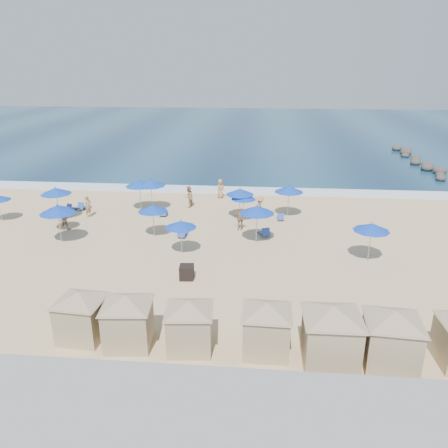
{
  "coord_description": "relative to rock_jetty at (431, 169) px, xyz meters",
  "views": [
    {
      "loc": [
        5.02,
        -25.18,
        11.74
      ],
      "look_at": [
        2.49,
        3.0,
        1.19
      ],
      "focal_mm": 35.0,
      "sensor_mm": 36.0,
      "label": 1
    }
  ],
  "objects": [
    {
      "name": "umbrella_2",
      "position": [
        -34.91,
        -18.8,
        1.97
      ],
      "size": [
        2.37,
        2.37,
        2.69
      ],
      "color": "#A5A8AD",
      "rests_on": "ground"
    },
    {
      "name": "umbrella_4",
      "position": [
        -28.12,
        -15.85,
        1.99
      ],
      "size": [
        2.39,
        2.39,
        2.72
      ],
      "color": "#A5A8AD",
      "rests_on": "ground"
    },
    {
      "name": "cabana_0",
      "position": [
        -26.8,
        -33.95,
        1.11
      ],
      "size": [
        4.08,
        4.08,
        2.57
      ],
      "color": "tan",
      "rests_on": "ground"
    },
    {
      "name": "ground",
      "position": [
        -24.01,
        -24.9,
        -0.36
      ],
      "size": [
        160.0,
        160.0,
        0.0
      ],
      "primitive_type": "plane",
      "color": "#D2B385",
      "rests_on": "ground"
    },
    {
      "name": "beachgoer_5",
      "position": [
        -33.5,
        -20.87,
        0.48
      ],
      "size": [
        0.85,
        0.68,
        1.69
      ],
      "primitive_type": "imported",
      "rotation": [
        0.0,
        0.0,
        3.09
      ],
      "color": "tan",
      "rests_on": "ground"
    },
    {
      "name": "umbrella_7",
      "position": [
        -20.37,
        -17.72,
        1.57
      ],
      "size": [
        1.96,
        1.96,
        2.23
      ],
      "color": "#A5A8AD",
      "rests_on": "ground"
    },
    {
      "name": "cabana_4",
      "position": [
        -16.0,
        -34.74,
        1.34
      ],
      "size": [
        4.73,
        4.73,
        2.97
      ],
      "color": "tan",
      "rests_on": "ground"
    },
    {
      "name": "rock_jetty",
      "position": [
        0.0,
        0.0,
        0.0
      ],
      "size": [
        2.56,
        26.66,
        0.96
      ],
      "color": "#312B29",
      "rests_on": "ground"
    },
    {
      "name": "beachgoer_4",
      "position": [
        -22.73,
        -11.9,
        0.52
      ],
      "size": [
        0.95,
        1.03,
        1.76
      ],
      "primitive_type": "imported",
      "rotation": [
        0.0,
        0.0,
        0.97
      ],
      "color": "tan",
      "rests_on": "ground"
    },
    {
      "name": "beach_chair_0",
      "position": [
        -34.81,
        -16.57,
        -0.13
      ],
      "size": [
        0.99,
        1.32,
        0.66
      ],
      "color": "#2A489C",
      "rests_on": "ground"
    },
    {
      "name": "surf_line",
      "position": [
        -24.01,
        -9.4,
        -0.32
      ],
      "size": [
        160.0,
        2.5,
        0.08
      ],
      "primitive_type": "cube",
      "color": "white",
      "rests_on": "ground"
    },
    {
      "name": "umbrella_12",
      "position": [
        -29.07,
        -15.93,
        1.95
      ],
      "size": [
        2.35,
        2.35,
        2.67
      ],
      "color": "#A5A8AD",
      "rests_on": "ground"
    },
    {
      "name": "beachgoer_0",
      "position": [
        -32.77,
        -18.07,
        0.53
      ],
      "size": [
        0.65,
        0.77,
        1.79
      ],
      "primitive_type": "imported",
      "rotation": [
        0.0,
        0.0,
        1.16
      ],
      "color": "tan",
      "rests_on": "ground"
    },
    {
      "name": "cabana_3",
      "position": [
        -18.6,
        -34.21,
        1.14
      ],
      "size": [
        4.19,
        4.19,
        2.63
      ],
      "color": "tan",
      "rests_on": "ground"
    },
    {
      "name": "umbrella_6",
      "position": [
        -24.06,
        -24.4,
        1.66
      ],
      "size": [
        2.05,
        2.05,
        2.33
      ],
      "color": "#A5A8AD",
      "rests_on": "ground"
    },
    {
      "name": "umbrella_5",
      "position": [
        -26.56,
        -21.63,
        1.74
      ],
      "size": [
        2.13,
        2.13,
        2.42
      ],
      "color": "#A5A8AD",
      "rests_on": "ground"
    },
    {
      "name": "beach_chair_2",
      "position": [
        -26.89,
        -17.19,
        -0.11
      ],
      "size": [
        0.7,
        1.36,
        0.73
      ],
      "color": "#2A489C",
      "rests_on": "ground"
    },
    {
      "name": "seawall",
      "position": [
        -24.01,
        -38.4,
        0.29
      ],
      "size": [
        160.0,
        6.1,
        1.22
      ],
      "color": "gray",
      "rests_on": "ground"
    },
    {
      "name": "beachgoer_3",
      "position": [
        -19.07,
        -17.09,
        0.52
      ],
      "size": [
        0.81,
        1.22,
        1.76
      ],
      "primitive_type": "imported",
      "rotation": [
        0.0,
        0.0,
        1.43
      ],
      "color": "tan",
      "rests_on": "ground"
    },
    {
      "name": "umbrella_8",
      "position": [
        -19.26,
        -22.09,
        2.01
      ],
      "size": [
        2.41,
        2.41,
        2.74
      ],
      "color": "#A5A8AD",
      "rests_on": "ground"
    },
    {
      "name": "beachgoer_1",
      "position": [
        -25.19,
        -14.79,
        0.56
      ],
      "size": [
        0.82,
        0.99,
        1.84
      ],
      "primitive_type": "imported",
      "rotation": [
        0.0,
        0.0,
        4.57
      ],
      "color": "tan",
      "rests_on": "ground"
    },
    {
      "name": "umbrella_3",
      "position": [
        -32.69,
        -23.32,
        2.01
      ],
      "size": [
        2.41,
        2.41,
        2.74
      ],
      "color": "#A5A8AD",
      "rests_on": "ground"
    },
    {
      "name": "beachgoer_2",
      "position": [
        -20.52,
        -19.75,
        0.49
      ],
      "size": [
        1.06,
        0.58,
        1.7
      ],
      "primitive_type": "imported",
      "rotation": [
        0.0,
        0.0,
        6.11
      ],
      "color": "tan",
      "rests_on": "ground"
    },
    {
      "name": "umbrella_9",
      "position": [
        -20.68,
        -17.26,
        1.84
      ],
      "size": [
        2.23,
        2.23,
        2.53
      ],
      "color": "#A5A8AD",
      "rests_on": "ground"
    },
    {
      "name": "ocean",
      "position": [
        -24.01,
        30.1,
        -0.33
      ],
      "size": [
        160.0,
        80.0,
        0.06
      ],
      "primitive_type": "cube",
      "color": "#0D2A4A",
      "rests_on": "ground"
    },
    {
      "name": "beach_chair_4",
      "position": [
        -18.7,
        -20.87,
        -0.12
      ],
      "size": [
        0.99,
        1.41,
        0.71
      ],
      "color": "#2A489C",
      "rests_on": "ground"
    },
    {
      "name": "beach_chair_1",
      "position": [
        -33.96,
        -16.23,
        -0.12
      ],
      "size": [
        0.88,
        1.38,
        0.7
      ],
      "color": "#2A489C",
      "rests_on": "ground"
    },
    {
      "name": "cabana_5",
      "position": [
        -13.59,
        -34.66,
        1.25
      ],
      "size": [
        4.48,
        4.48,
        2.82
      ],
      "color": "tan",
      "rests_on": "ground"
    },
    {
      "name": "beach_chair_3",
      "position": [
        -24.52,
        -21.59,
        -0.12
      ],
      "size": [
        0.63,
        1.28,
        0.69
      ],
      "color": "#2A489C",
      "rests_on": "ground"
    },
    {
      "name": "trash_bin",
      "position": [
        -23.13,
        -27.88,
        0.04
      ],
      "size": [
        0.86,
        0.86,
        0.8
      ],
      "primitive_type": "cube",
      "rotation": [
        0.0,
        0.0,
        0.08
      ],
      "color": "black",
      "rests_on": "ground"
    },
    {
      "name": "cabana_1",
      "position": [
        -24.61,
        -34.21,
        1.16
      ],
      "size": [
        4.22,
        4.22,
        2.66
      ],
      "color": "tan",
      "rests_on": "ground"
    },
    {
      "name": "umbrella_10",
      "position": [
        -16.84,
        -16.44,
        1.92
      ],
      "size": [
        2.31,
        2.31,
        2.63
      ],
      "color": "#A5A8AD",
      "rests_on": "ground"
    },
    {
      "name": "umbrella_11",
      "position": [
        -12.2,
        -24.4,
        1.86
      ],
      "size": [
        2.25,
        2.25,
        2.57
      ],
      "color": "#A5A8AD",
      "rests_on": "ground"
    },
    {
      "name": "cabana_2",
      "position": [
        -21.9,
        -34.25,
        1.1
      ],
      "size": [
        4.05,
        4.05,
        2.55
      ],
      "color": "tan",
      "rests_on": "ground"
    },
    {
      "name": "beach_chair_5",
      "position": [
        -17.45,
        -17.38,
        -0.15
      ],
      "size": [
        0.53,
        1.14,
        0.62
      ],
      "color": "#2A489C",
      "rests_on": "ground"
    },
    {
      "name": "umbrella_1",
      "position": [
        -33.72,
        -21.1,
        1.41
      ],
      "size": [
        1.79,
        1.79,
        2.04
      ],
      "color": "#A5A8AD",
      "rests_on": "ground"
    }
  ]
}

